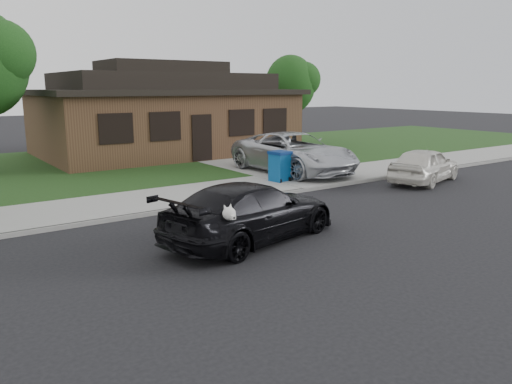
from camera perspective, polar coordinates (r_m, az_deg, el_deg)
ground at (r=12.11m, az=2.66°, el=-4.88°), size 120.00×120.00×0.00m
sidewalk at (r=16.21m, az=-8.21°, el=-0.46°), size 60.00×3.00×0.12m
curb at (r=14.92m, az=-5.59°, el=-1.47°), size 60.00×0.12×0.12m
lawn at (r=23.52m, az=-17.13°, el=2.98°), size 60.00×13.00×0.13m
driveway at (r=23.47m, az=-0.69°, el=3.50°), size 4.50×13.00×0.14m
sedan at (r=11.50m, az=-0.54°, el=-2.25°), size 5.00×2.94×1.36m
minivan at (r=20.05m, az=4.35°, el=4.52°), size 2.78×5.78×1.59m
white_compact at (r=19.62m, az=18.70°, el=2.94°), size 4.12×2.52×1.31m
recycling_bin at (r=18.24m, az=2.75°, el=2.99°), size 0.76×0.76×1.10m
house at (r=26.62m, az=-10.49°, el=8.77°), size 12.60×8.60×4.65m
tree_1 at (r=30.42m, az=4.26°, el=12.27°), size 3.15×3.00×5.25m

